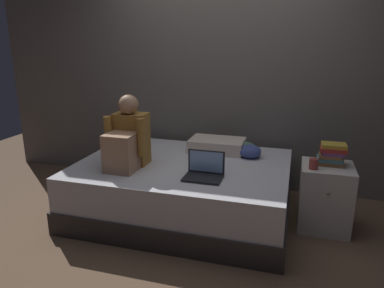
{
  "coord_description": "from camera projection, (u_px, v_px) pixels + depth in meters",
  "views": [
    {
      "loc": [
        0.8,
        -2.8,
        1.64
      ],
      "look_at": [
        -0.06,
        0.1,
        0.77
      ],
      "focal_mm": 33.76,
      "sensor_mm": 36.0,
      "label": 1
    }
  ],
  "objects": [
    {
      "name": "ground_plane",
      "position": [
        195.0,
        230.0,
        3.25
      ],
      "size": [
        8.0,
        8.0,
        0.0
      ],
      "primitive_type": "plane",
      "color": "brown"
    },
    {
      "name": "wall_back",
      "position": [
        225.0,
        68.0,
        3.98
      ],
      "size": [
        5.6,
        0.1,
        2.7
      ],
      "primitive_type": "cube",
      "color": "#605B56",
      "rests_on": "ground_plane"
    },
    {
      "name": "bed",
      "position": [
        184.0,
        188.0,
        3.51
      ],
      "size": [
        2.0,
        1.5,
        0.52
      ],
      "color": "#332D2B",
      "rests_on": "ground_plane"
    },
    {
      "name": "nightstand",
      "position": [
        325.0,
        197.0,
        3.23
      ],
      "size": [
        0.44,
        0.46,
        0.59
      ],
      "color": "beige",
      "rests_on": "ground_plane"
    },
    {
      "name": "person_sitting",
      "position": [
        127.0,
        140.0,
        3.27
      ],
      "size": [
        0.39,
        0.44,
        0.66
      ],
      "color": "olive",
      "rests_on": "bed"
    },
    {
      "name": "laptop",
      "position": [
        204.0,
        171.0,
        3.05
      ],
      "size": [
        0.32,
        0.23,
        0.22
      ],
      "color": "black",
      "rests_on": "bed"
    },
    {
      "name": "pillow",
      "position": [
        217.0,
        145.0,
        3.77
      ],
      "size": [
        0.56,
        0.36,
        0.13
      ],
      "primitive_type": "cube",
      "color": "beige",
      "rests_on": "bed"
    },
    {
      "name": "book_stack",
      "position": [
        332.0,
        155.0,
        3.14
      ],
      "size": [
        0.24,
        0.17,
        0.19
      ],
      "color": "brown",
      "rests_on": "nightstand"
    },
    {
      "name": "mug",
      "position": [
        314.0,
        164.0,
        3.06
      ],
      "size": [
        0.08,
        0.08,
        0.09
      ],
      "primitive_type": "cylinder",
      "color": "#933833",
      "rests_on": "nightstand"
    },
    {
      "name": "clothes_pile",
      "position": [
        248.0,
        150.0,
        3.61
      ],
      "size": [
        0.29,
        0.31,
        0.13
      ],
      "color": "#3D4C8E",
      "rests_on": "bed"
    }
  ]
}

